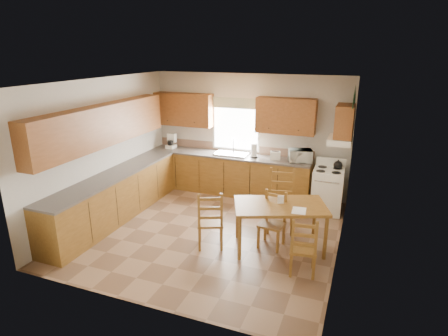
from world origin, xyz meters
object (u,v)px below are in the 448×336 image
(chair_near_left, at_px, (210,219))
(chair_near_right, at_px, (303,245))
(dining_table, at_px, (279,226))
(chair_far_left, at_px, (281,202))
(stove, at_px, (327,191))
(microwave, at_px, (300,156))
(chair_far_right, at_px, (272,221))

(chair_near_left, xyz_separation_m, chair_near_right, (1.59, -0.25, -0.05))
(dining_table, distance_m, chair_far_left, 0.68)
(stove, height_order, chair_near_left, chair_near_left)
(stove, xyz_separation_m, chair_far_left, (-0.70, -1.17, 0.13))
(chair_near_right, bearing_deg, microwave, -86.92)
(microwave, height_order, chair_far_right, microwave)
(stove, xyz_separation_m, microwave, (-0.64, 0.28, 0.61))
(stove, relative_size, microwave, 1.98)
(microwave, relative_size, chair_far_left, 0.39)
(chair_near_left, distance_m, chair_near_right, 1.61)
(microwave, relative_size, chair_near_left, 0.44)
(stove, relative_size, chair_far_left, 0.77)
(microwave, bearing_deg, chair_far_left, -110.13)
(microwave, distance_m, chair_near_left, 2.70)
(chair_near_left, bearing_deg, dining_table, 173.60)
(dining_table, bearing_deg, microwave, 70.11)
(microwave, xyz_separation_m, chair_near_left, (-1.03, -2.44, -0.55))
(chair_near_left, xyz_separation_m, chair_far_left, (0.97, 0.99, 0.06))
(chair_near_right, bearing_deg, stove, -100.60)
(chair_far_left, bearing_deg, stove, 47.84)
(chair_near_left, distance_m, chair_far_left, 1.39)
(chair_near_right, xyz_separation_m, chair_far_left, (-0.62, 1.24, 0.11))
(stove, distance_m, chair_near_left, 2.73)
(stove, relative_size, chair_far_right, 0.93)
(stove, bearing_deg, chair_near_right, -93.80)
(microwave, relative_size, chair_far_right, 0.47)
(dining_table, xyz_separation_m, chair_near_right, (0.50, -0.59, 0.06))
(chair_near_left, bearing_deg, microwave, -136.75)
(dining_table, bearing_deg, chair_near_left, 175.75)
(microwave, height_order, dining_table, microwave)
(chair_near_right, height_order, chair_far_left, chair_far_left)
(stove, distance_m, chair_far_right, 1.94)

